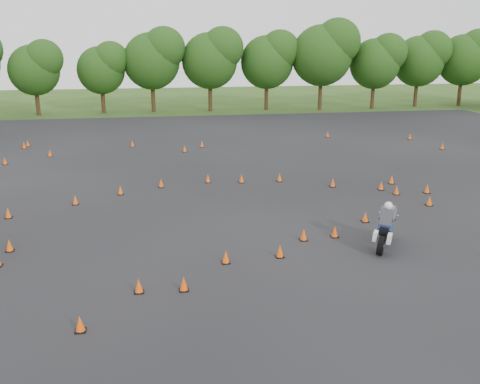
{
  "coord_description": "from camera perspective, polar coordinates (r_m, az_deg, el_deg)",
  "views": [
    {
      "loc": [
        -3.72,
        -18.45,
        7.78
      ],
      "look_at": [
        0.0,
        4.0,
        1.2
      ],
      "focal_mm": 40.0,
      "sensor_mm": 36.0,
      "label": 1
    }
  ],
  "objects": [
    {
      "name": "asphalt_pad",
      "position": [
        25.93,
        -0.72,
        -1.32
      ],
      "size": [
        62.0,
        62.0,
        0.0
      ],
      "primitive_type": "plane",
      "color": "black",
      "rests_on": "ground"
    },
    {
      "name": "treeline",
      "position": [
        53.87,
        -2.44,
        12.71
      ],
      "size": [
        87.1,
        32.23,
        10.99
      ],
      "color": "#1F4212",
      "rests_on": "ground"
    },
    {
      "name": "rider_grey",
      "position": [
        21.18,
        15.13,
        -3.27
      ],
      "size": [
        1.9,
        2.48,
        1.89
      ],
      "primitive_type": null,
      "rotation": [
        0.0,
        0.0,
        1.03
      ],
      "color": "#414249",
      "rests_on": "ground"
    },
    {
      "name": "traffic_cones",
      "position": [
        25.2,
        -1.75,
        -1.31
      ],
      "size": [
        36.53,
        32.58,
        0.45
      ],
      "color": "#F7540A",
      "rests_on": "asphalt_pad"
    },
    {
      "name": "ground",
      "position": [
        20.37,
        1.85,
        -6.34
      ],
      "size": [
        140.0,
        140.0,
        0.0
      ],
      "primitive_type": "plane",
      "color": "#2D5119",
      "rests_on": "ground"
    }
  ]
}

